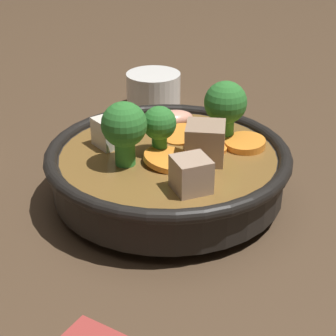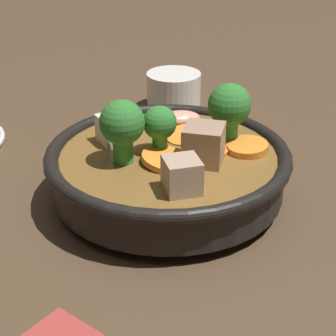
{
  "view_description": "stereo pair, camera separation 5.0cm",
  "coord_description": "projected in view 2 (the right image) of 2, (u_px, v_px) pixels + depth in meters",
  "views": [
    {
      "loc": [
        -0.41,
        -0.15,
        0.26
      ],
      "look_at": [
        0.0,
        0.0,
        0.03
      ],
      "focal_mm": 60.0,
      "sensor_mm": 36.0,
      "label": 1
    },
    {
      "loc": [
        -0.39,
        -0.19,
        0.26
      ],
      "look_at": [
        0.0,
        0.0,
        0.03
      ],
      "focal_mm": 60.0,
      "sensor_mm": 36.0,
      "label": 2
    }
  ],
  "objects": [
    {
      "name": "tea_cup",
      "position": [
        174.0,
        91.0,
        0.7
      ],
      "size": [
        0.07,
        0.07,
        0.05
      ],
      "color": "white",
      "rests_on": "ground_plane"
    },
    {
      "name": "stirfry_bowl",
      "position": [
        169.0,
        164.0,
        0.5
      ],
      "size": [
        0.22,
        0.22,
        0.1
      ],
      "color": "black",
      "rests_on": "ground_plane"
    },
    {
      "name": "ground_plane",
      "position": [
        168.0,
        198.0,
        0.51
      ],
      "size": [
        3.0,
        3.0,
        0.0
      ],
      "primitive_type": "plane",
      "color": "#4C3826"
    }
  ]
}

